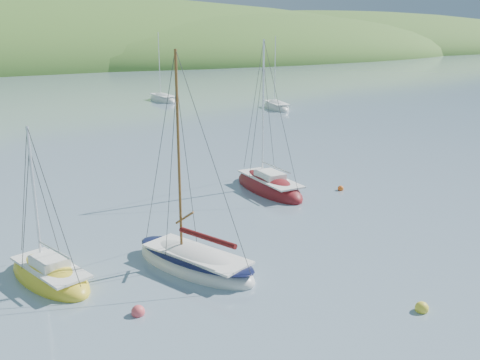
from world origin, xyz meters
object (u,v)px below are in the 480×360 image
distant_sloop_b (163,100)px  sailboat_yellow (50,276)px  daysailer_white (195,263)px  distant_sloop_d (276,107)px  sloop_red (269,187)px

distant_sloop_b → sailboat_yellow: bearing=-116.9°
daysailer_white → distant_sloop_b: size_ratio=0.94×
distant_sloop_d → sailboat_yellow: bearing=-119.1°
sloop_red → distant_sloop_d: 37.62m
daysailer_white → sailboat_yellow: 6.07m
daysailer_white → distant_sloop_b: (23.45, 53.10, -0.04)m
distant_sloop_b → distant_sloop_d: size_ratio=1.05×
daysailer_white → sailboat_yellow: daysailer_white is taller
sloop_red → distant_sloop_b: 47.44m
sailboat_yellow → distant_sloop_d: (38.26, 35.30, 0.00)m
sloop_red → distant_sloop_d: sloop_red is taller
sloop_red → distant_sloop_d: size_ratio=1.02×
sloop_red → sailboat_yellow: bearing=-155.4°
sailboat_yellow → sloop_red: bearing=6.9°
sloop_red → sailboat_yellow: size_ratio=1.47×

